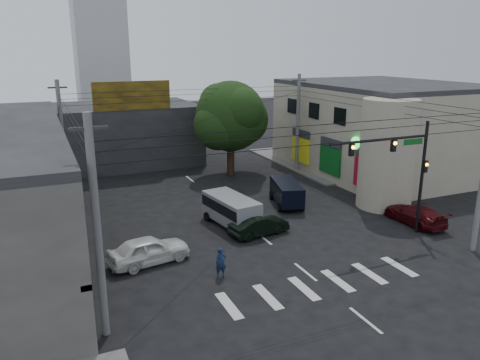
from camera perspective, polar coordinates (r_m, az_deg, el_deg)
ground at (r=27.82m, az=4.73°, el=-8.56°), size 160.00×160.00×0.00m
sidewalk_far_right at (r=51.58m, az=12.96°, el=2.60°), size 16.00×16.00×0.15m
building_right at (r=47.00m, az=16.86°, el=5.96°), size 14.00×18.00×8.00m
corner_column at (r=35.80m, az=17.50°, el=3.03°), size 4.00×4.00×8.00m
building_far at (r=49.66m, az=-13.81°, el=5.50°), size 14.00×10.00×6.00m
billboard at (r=44.31m, az=-13.03°, el=9.99°), size 7.00×0.30×2.60m
street_tree at (r=42.87m, az=-1.17°, el=7.74°), size 6.40×6.40×8.70m
traffic_gantry at (r=29.92m, az=19.22°, el=2.13°), size 7.10×0.35×7.20m
utility_pole_near_left at (r=19.09m, az=-17.00°, el=-5.90°), size 0.32×0.32×9.20m
utility_pole_far_left at (r=38.89m, az=-20.79°, el=4.60°), size 0.32×0.32×9.20m
utility_pole_far_right at (r=45.00m, az=7.06°, el=6.88°), size 0.32×0.32×9.20m
dark_sedan at (r=29.71m, az=2.35°, el=-5.54°), size 2.59×4.34×1.29m
white_compact at (r=26.40m, az=-11.04°, el=-8.36°), size 3.37×5.14×1.54m
maroon_sedan at (r=33.71m, az=20.53°, el=-3.90°), size 2.08×4.72×1.35m
silver_minivan at (r=31.12m, az=-1.09°, el=-3.84°), size 5.21×3.29×2.00m
navy_van at (r=35.43m, az=5.69°, el=-1.64°), size 5.32×4.01×1.78m
traffic_officer at (r=24.43m, az=-2.34°, el=-10.03°), size 0.63×0.46×1.60m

